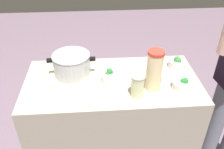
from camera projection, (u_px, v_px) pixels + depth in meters
The scene contains 8 objects.
counter_slab at pixel (112, 128), 1.97m from camera, with size 1.21×0.61×0.94m, color #9F9885.
dish_cloth at pixel (73, 75), 1.75m from camera, with size 0.33×0.28×0.01m, color beige.
cooking_pot at pixel (72, 64), 1.70m from camera, with size 0.33×0.26×0.16m.
lemonade_pitcher at pixel (154, 70), 1.56m from camera, with size 0.11×0.11×0.28m.
mason_jar at pixel (138, 86), 1.52m from camera, with size 0.09×0.09×0.15m.
broccoli_bowl_front at pixel (182, 84), 1.62m from camera, with size 0.13×0.13×0.08m.
broccoli_bowl_center at pixel (110, 76), 1.69m from camera, with size 0.12×0.12×0.09m.
broccoli_bowl_back at pixel (177, 63), 1.83m from camera, with size 0.13×0.13×0.08m.
Camera 1 is at (-0.10, -1.38, 1.93)m, focal length 39.30 mm.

